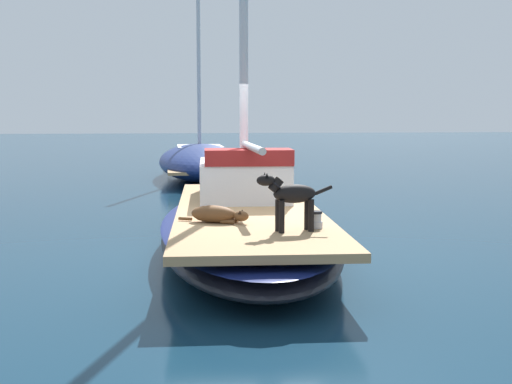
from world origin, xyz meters
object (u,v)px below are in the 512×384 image
Objects in this scene: moored_boat_far_astern at (201,161)px; deck_winch at (316,220)px; dog_brown at (216,214)px; dog_black at (291,196)px; coiled_rope at (210,217)px; sailboat_main at (248,229)px.

deck_winch is at bearing -86.37° from moored_boat_far_astern.
dog_brown is at bearing 154.29° from deck_winch.
dog_black is at bearing -152.21° from deck_winch.
deck_winch is at bearing -35.81° from coiled_rope.
dog_brown reaches higher than sailboat_main.
dog_brown is 0.35m from coiled_rope.
dog_brown is 12.50m from moored_boat_far_astern.
dog_brown is 4.28× the size of deck_winch.
deck_winch is at bearing -71.44° from sailboat_main.
coiled_rope reaches higher than sailboat_main.
sailboat_main is 8.19× the size of dog_brown.
dog_black reaches higher than sailboat_main.
coiled_rope is (-0.61, -0.96, 0.35)m from sailboat_main.
sailboat_main is at bearing 67.10° from dog_brown.
deck_winch is 1.53m from coiled_rope.
dog_brown reaches higher than deck_winch.
dog_black reaches higher than coiled_rope.
dog_black is at bearing -87.89° from moored_boat_far_astern.
coiled_rope is 12.18m from moored_boat_far_astern.
dog_brown is 1.16m from dog_black.
dog_black is (0.28, -2.04, 0.75)m from sailboat_main.
deck_winch is (0.62, -1.86, 0.42)m from sailboat_main.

